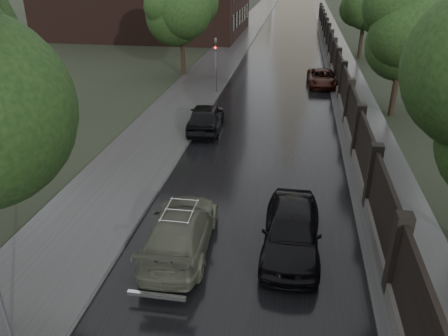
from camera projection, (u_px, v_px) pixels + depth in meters
The scene contains 9 objects.
fence_right at pixel (335, 64), 36.56m from camera, with size 0.45×75.72×2.70m.
tree_left_far at pixel (181, 11), 34.80m from camera, with size 4.25×4.25×7.39m.
tree_right_b at pixel (404, 35), 25.52m from camera, with size 4.08×4.08×7.01m.
tree_right_c at pixel (366, 6), 41.54m from camera, with size 4.08×4.08×7.01m.
traffic_light at pixel (216, 61), 31.03m from camera, with size 0.16×0.32×4.00m.
volga_sedan at pixel (180, 230), 14.61m from camera, with size 2.06×5.07×1.47m, color #474B3C.
hatchback_left at pixel (206, 117), 24.94m from camera, with size 1.84×4.58×1.56m, color black.
car_right_near at pixel (291, 230), 14.49m from camera, with size 1.90×4.71×1.61m, color black.
car_right_far at pixel (322, 78), 33.85m from camera, with size 2.05×4.44×1.23m, color black.
Camera 1 is at (1.39, -5.76, 8.92)m, focal length 35.00 mm.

